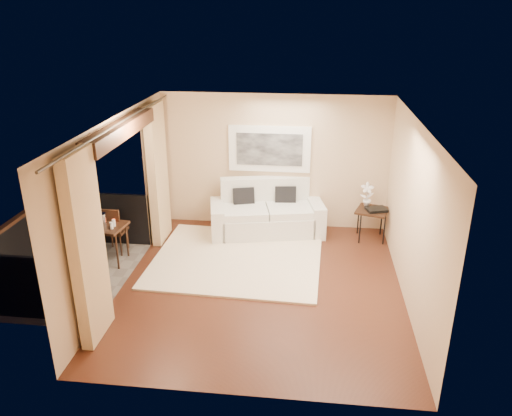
# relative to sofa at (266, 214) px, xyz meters

# --- Properties ---
(floor) EXTENTS (5.00, 5.00, 0.00)m
(floor) POSITION_rel_sofa_xyz_m (0.12, -2.10, -0.37)
(floor) COLOR #512717
(floor) RESTS_ON ground
(room_shell) EXTENTS (5.00, 6.40, 5.00)m
(room_shell) POSITION_rel_sofa_xyz_m (-2.01, -2.10, 2.15)
(room_shell) COLOR white
(room_shell) RESTS_ON ground
(balcony) EXTENTS (1.81, 2.60, 1.17)m
(balcony) POSITION_rel_sofa_xyz_m (-3.19, -2.10, -0.20)
(balcony) COLOR #605B56
(balcony) RESTS_ON ground
(curtains) EXTENTS (0.16, 4.80, 2.64)m
(curtains) POSITION_rel_sofa_xyz_m (-1.99, -2.10, 0.96)
(curtains) COLOR #D7B684
(curtains) RESTS_ON ground
(artwork) EXTENTS (1.62, 0.07, 0.92)m
(artwork) POSITION_rel_sofa_xyz_m (0.02, 0.37, 1.25)
(artwork) COLOR white
(artwork) RESTS_ON room_shell
(rug) EXTENTS (3.05, 2.68, 0.04)m
(rug) POSITION_rel_sofa_xyz_m (-0.41, -1.27, -0.36)
(rug) COLOR #FFEDCD
(rug) RESTS_ON floor
(sofa) EXTENTS (2.35, 1.38, 1.06)m
(sofa) POSITION_rel_sofa_xyz_m (0.00, 0.00, 0.00)
(sofa) COLOR white
(sofa) RESTS_ON floor
(side_table) EXTENTS (0.71, 0.71, 0.62)m
(side_table) POSITION_rel_sofa_xyz_m (2.05, -0.10, 0.18)
(side_table) COLOR #321B10
(side_table) RESTS_ON floor
(tray) EXTENTS (0.45, 0.38, 0.05)m
(tray) POSITION_rel_sofa_xyz_m (2.12, -0.15, 0.27)
(tray) COLOR black
(tray) RESTS_ON side_table
(orchid) EXTENTS (0.27, 0.19, 0.49)m
(orchid) POSITION_rel_sofa_xyz_m (1.94, 0.03, 0.49)
(orchid) COLOR white
(orchid) RESTS_ON side_table
(bistro_table) EXTENTS (0.67, 0.67, 0.70)m
(bistro_table) POSITION_rel_sofa_xyz_m (-2.64, -1.58, 0.24)
(bistro_table) COLOR #321B10
(bistro_table) RESTS_ON balcony
(balcony_chair_far) EXTENTS (0.41, 0.41, 0.90)m
(balcony_chair_far) POSITION_rel_sofa_xyz_m (-2.68, -1.27, 0.15)
(balcony_chair_far) COLOR #321B10
(balcony_chair_far) RESTS_ON balcony
(balcony_chair_near) EXTENTS (0.51, 0.52, 1.05)m
(balcony_chair_near) POSITION_rel_sofa_xyz_m (-2.78, -2.99, 0.24)
(balcony_chair_near) COLOR #321B10
(balcony_chair_near) RESTS_ON balcony
(ice_bucket) EXTENTS (0.18, 0.18, 0.20)m
(ice_bucket) POSITION_rel_sofa_xyz_m (-2.75, -1.53, 0.42)
(ice_bucket) COLOR silver
(ice_bucket) RESTS_ON bistro_table
(candle) EXTENTS (0.06, 0.06, 0.07)m
(candle) POSITION_rel_sofa_xyz_m (-2.56, -1.45, 0.36)
(candle) COLOR #F23C15
(candle) RESTS_ON bistro_table
(vase) EXTENTS (0.04, 0.04, 0.18)m
(vase) POSITION_rel_sofa_xyz_m (-2.69, -1.73, 0.41)
(vase) COLOR silver
(vase) RESTS_ON bistro_table
(glass_a) EXTENTS (0.06, 0.06, 0.12)m
(glass_a) POSITION_rel_sofa_xyz_m (-2.50, -1.70, 0.38)
(glass_a) COLOR white
(glass_a) RESTS_ON bistro_table
(glass_b) EXTENTS (0.06, 0.06, 0.12)m
(glass_b) POSITION_rel_sofa_xyz_m (-2.50, -1.59, 0.38)
(glass_b) COLOR white
(glass_b) RESTS_ON bistro_table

